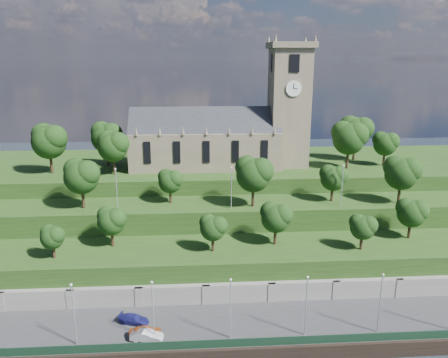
{
  "coord_description": "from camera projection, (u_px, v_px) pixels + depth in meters",
  "views": [
    {
      "loc": [
        -6.15,
        -47.63,
        37.78
      ],
      "look_at": [
        -1.03,
        30.0,
        16.38
      ],
      "focal_mm": 35.0,
      "sensor_mm": 36.0,
      "label": 1
    }
  ],
  "objects": [
    {
      "name": "car_middle",
      "position": [
        147.0,
        336.0,
        57.3
      ],
      "size": [
        4.5,
        2.28,
        1.42
      ],
      "primitive_type": "imported",
      "rotation": [
        0.0,
        0.0,
        1.38
      ],
      "color": "#A4A3A8",
      "rests_on": "promenade"
    },
    {
      "name": "trees_lower",
      "position": [
        258.0,
        220.0,
        70.92
      ],
      "size": [
        63.19,
        8.34,
        7.25
      ],
      "color": "black",
      "rests_on": "embankment_lower"
    },
    {
      "name": "trees_hilltop",
      "position": [
        222.0,
        137.0,
        93.34
      ],
      "size": [
        77.81,
        16.46,
        10.3
      ],
      "color": "black",
      "rests_on": "hilltop"
    },
    {
      "name": "lamp_posts_promenade",
      "position": [
        230.0,
        305.0,
        56.65
      ],
      "size": [
        60.36,
        0.36,
        8.77
      ],
      "color": "#B2B2B7",
      "rests_on": "promenade"
    },
    {
      "name": "hilltop",
      "position": [
        223.0,
        193.0,
        102.35
      ],
      "size": [
        160.0,
        32.0,
        15.0
      ],
      "primitive_type": "cube",
      "color": "#1D3812",
      "rests_on": "ground"
    },
    {
      "name": "church",
      "position": [
        227.0,
        132.0,
        94.55
      ],
      "size": [
        38.6,
        12.35,
        27.6
      ],
      "color": "brown",
      "rests_on": "hilltop"
    },
    {
      "name": "embankment_upper",
      "position": [
        230.0,
        233.0,
        82.54
      ],
      "size": [
        160.0,
        10.0,
        12.0
      ],
      "primitive_type": "cube",
      "color": "#1D3812",
      "rests_on": "ground"
    },
    {
      "name": "fence",
      "position": [
        247.0,
        342.0,
        56.12
      ],
      "size": [
        160.0,
        0.1,
        1.2
      ],
      "primitive_type": "cube",
      "color": "#173421",
      "rests_on": "promenade"
    },
    {
      "name": "retaining_wall",
      "position": [
        238.0,
        297.0,
        67.09
      ],
      "size": [
        160.0,
        2.1,
        5.0
      ],
      "color": "slate",
      "rests_on": "ground"
    },
    {
      "name": "car_left",
      "position": [
        145.0,
        331.0,
        58.18
      ],
      "size": [
        4.35,
        1.97,
        1.45
      ],
      "primitive_type": "imported",
      "rotation": [
        0.0,
        0.0,
        1.63
      ],
      "color": "#AB4D1C",
      "rests_on": "promenade"
    },
    {
      "name": "embankment_lower",
      "position": [
        235.0,
        270.0,
        72.49
      ],
      "size": [
        160.0,
        12.0,
        8.0
      ],
      "primitive_type": "cube",
      "color": "#1D3812",
      "rests_on": "ground"
    },
    {
      "name": "car_right",
      "position": [
        134.0,
        319.0,
        61.12
      ],
      "size": [
        4.6,
        2.94,
        1.24
      ],
      "primitive_type": "imported",
      "rotation": [
        0.0,
        0.0,
        1.27
      ],
      "color": "navy",
      "rests_on": "promenade"
    },
    {
      "name": "trees_upper",
      "position": [
        249.0,
        174.0,
        78.43
      ],
      "size": [
        64.2,
        8.24,
        9.26
      ],
      "color": "black",
      "rests_on": "embankment_upper"
    },
    {
      "name": "promenade",
      "position": [
        242.0,
        328.0,
        61.74
      ],
      "size": [
        160.0,
        12.0,
        2.0
      ],
      "primitive_type": "cube",
      "color": "#2D2D30",
      "rests_on": "ground"
    },
    {
      "name": "lamp_posts_upper",
      "position": [
        231.0,
        184.0,
        76.88
      ],
      "size": [
        40.36,
        0.36,
        7.75
      ],
      "color": "#B2B2B7",
      "rests_on": "embankment_upper"
    },
    {
      "name": "quay_wall",
      "position": [
        247.0,
        356.0,
        55.89
      ],
      "size": [
        160.0,
        0.5,
        2.2
      ],
      "primitive_type": "cube",
      "color": "black",
      "rests_on": "ground"
    }
  ]
}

